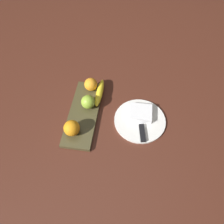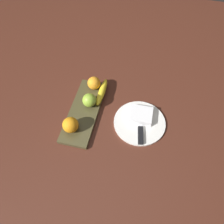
% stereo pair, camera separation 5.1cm
% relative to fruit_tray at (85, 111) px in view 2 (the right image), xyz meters
% --- Properties ---
extents(ground_plane, '(2.40, 2.40, 0.00)m').
position_rel_fruit_tray_xyz_m(ground_plane, '(0.02, 0.00, -0.01)').
color(ground_plane, '#4B2318').
extents(fruit_tray, '(0.39, 0.14, 0.02)m').
position_rel_fruit_tray_xyz_m(fruit_tray, '(0.00, 0.00, 0.00)').
color(fruit_tray, '#453F24').
rests_on(fruit_tray, ground_plane).
extents(apple, '(0.07, 0.07, 0.07)m').
position_rel_fruit_tray_xyz_m(apple, '(0.04, -0.01, 0.04)').
color(apple, '#8BB233').
rests_on(apple, fruit_tray).
extents(banana, '(0.18, 0.03, 0.03)m').
position_rel_fruit_tray_xyz_m(banana, '(0.12, -0.06, 0.03)').
color(banana, yellow).
rests_on(banana, fruit_tray).
extents(orange_near_apple, '(0.07, 0.07, 0.07)m').
position_rel_fruit_tray_xyz_m(orange_near_apple, '(-0.12, 0.03, 0.05)').
color(orange_near_apple, orange).
rests_on(orange_near_apple, fruit_tray).
extents(orange_near_banana, '(0.07, 0.07, 0.07)m').
position_rel_fruit_tray_xyz_m(orange_near_banana, '(0.15, -0.00, 0.04)').
color(orange_near_banana, orange).
rests_on(orange_near_banana, fruit_tray).
extents(dinner_plate, '(0.25, 0.25, 0.01)m').
position_rel_fruit_tray_xyz_m(dinner_plate, '(0.00, -0.27, -0.00)').
color(dinner_plate, white).
rests_on(dinner_plate, ground_plane).
extents(folded_napkin, '(0.10, 0.11, 0.03)m').
position_rel_fruit_tray_xyz_m(folded_napkin, '(0.03, -0.27, 0.01)').
color(folded_napkin, white).
rests_on(folded_napkin, dinner_plate).
extents(knife, '(0.18, 0.05, 0.01)m').
position_rel_fruit_tray_xyz_m(knife, '(-0.06, -0.29, 0.01)').
color(knife, silver).
rests_on(knife, dinner_plate).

